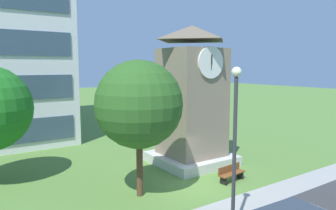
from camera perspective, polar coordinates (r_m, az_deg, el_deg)
ground_plane at (r=17.43m, az=5.18°, el=-14.36°), size 160.00×160.00×0.00m
kerb_strip at (r=15.50m, az=12.20°, el=-17.28°), size 120.00×1.60×0.01m
clock_tower at (r=20.51m, az=4.29°, el=0.21°), size 4.67×4.67×8.89m
park_bench at (r=18.25m, az=11.31°, el=-11.93°), size 1.84×0.68×0.88m
street_lamp at (r=11.76m, az=11.96°, el=-5.20°), size 0.36×0.36×6.32m
tree_streetside at (r=15.13m, az=-5.26°, el=0.10°), size 4.24×4.24×6.66m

